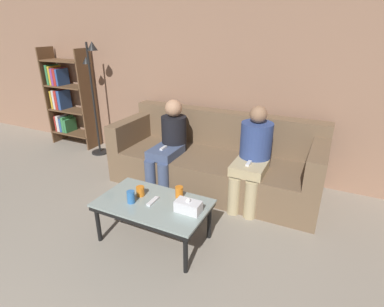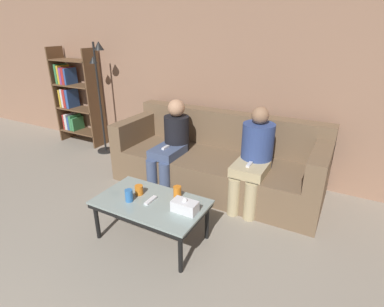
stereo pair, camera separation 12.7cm
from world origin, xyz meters
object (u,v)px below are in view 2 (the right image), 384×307
(cup_far_center, at_px, (129,195))
(bookshelf, at_px, (74,98))
(coffee_table, at_px, (151,205))
(cup_near_right, at_px, (139,190))
(standing_lamp, at_px, (100,87))
(seated_person_left_end, at_px, (172,141))
(couch, at_px, (217,162))
(cup_near_left, at_px, (177,192))
(tissue_box, at_px, (185,206))
(game_remote, at_px, (151,200))
(seated_person_mid_left, at_px, (254,155))

(cup_far_center, relative_size, bookshelf, 0.07)
(coffee_table, height_order, cup_near_right, cup_near_right)
(coffee_table, xyz_separation_m, cup_near_right, (-0.17, 0.05, 0.09))
(standing_lamp, xyz_separation_m, seated_person_left_end, (1.50, -0.39, -0.46))
(couch, distance_m, cup_near_left, 1.08)
(cup_near_right, bearing_deg, seated_person_left_end, 104.14)
(tissue_box, xyz_separation_m, seated_person_left_end, (-0.76, 1.02, 0.11))
(cup_near_right, distance_m, tissue_box, 0.52)
(cup_near_left, bearing_deg, game_remote, -133.07)
(coffee_table, relative_size, seated_person_mid_left, 0.92)
(cup_near_left, xyz_separation_m, cup_near_right, (-0.34, -0.13, -0.01))
(tissue_box, height_order, bookshelf, bookshelf)
(cup_near_right, relative_size, standing_lamp, 0.05)
(cup_near_left, distance_m, bookshelf, 3.18)
(cup_far_center, xyz_separation_m, tissue_box, (0.52, 0.09, -0.01))
(coffee_table, xyz_separation_m, cup_near_left, (0.17, 0.18, 0.09))
(seated_person_left_end, height_order, seated_person_mid_left, seated_person_mid_left)
(standing_lamp, bearing_deg, cup_near_right, -38.13)
(cup_near_left, xyz_separation_m, seated_person_mid_left, (0.44, 0.87, 0.13))
(bookshelf, distance_m, standing_lamp, 0.82)
(cup_near_left, height_order, seated_person_mid_left, seated_person_mid_left)
(cup_near_left, height_order, seated_person_left_end, seated_person_left_end)
(coffee_table, height_order, cup_near_left, cup_near_left)
(game_remote, relative_size, seated_person_left_end, 0.14)
(tissue_box, relative_size, standing_lamp, 0.13)
(bookshelf, height_order, seated_person_left_end, bookshelf)
(cup_near_right, bearing_deg, cup_far_center, -92.16)
(tissue_box, xyz_separation_m, seated_person_mid_left, (0.26, 1.04, 0.13))
(couch, relative_size, standing_lamp, 1.50)
(couch, bearing_deg, cup_near_left, -86.23)
(cup_far_center, bearing_deg, standing_lamp, 139.12)
(cup_far_center, xyz_separation_m, standing_lamp, (-1.74, 1.50, 0.57))
(cup_far_center, relative_size, tissue_box, 0.51)
(couch, height_order, tissue_box, couch)
(tissue_box, bearing_deg, game_remote, -178.87)
(seated_person_mid_left, bearing_deg, bookshelf, 171.20)
(seated_person_left_end, xyz_separation_m, seated_person_mid_left, (1.03, 0.02, 0.02))
(seated_person_left_end, bearing_deg, cup_near_right, -75.86)
(standing_lamp, distance_m, seated_person_left_end, 1.61)
(cup_near_left, distance_m, seated_person_mid_left, 0.98)
(game_remote, xyz_separation_m, bookshelf, (-2.68, 1.56, 0.35))
(seated_person_left_end, bearing_deg, tissue_box, -53.09)
(cup_near_left, bearing_deg, bookshelf, 154.22)
(tissue_box, bearing_deg, bookshelf, 152.88)
(cup_far_center, height_order, game_remote, cup_far_center)
(couch, bearing_deg, bookshelf, 173.78)
(cup_near_right, distance_m, bookshelf, 2.95)
(cup_near_left, relative_size, tissue_box, 0.48)
(couch, height_order, coffee_table, couch)
(cup_far_center, distance_m, standing_lamp, 2.37)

